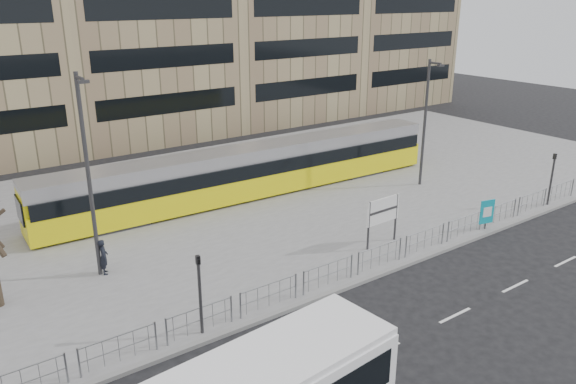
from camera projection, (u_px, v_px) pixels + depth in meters
ground at (348, 289)px, 23.79m from camera, size 120.00×120.00×0.00m
plaza at (212, 206)px, 32.95m from camera, size 64.00×24.00×0.15m
kerb at (347, 287)px, 23.81m from camera, size 64.00×0.25×0.17m
pedestrian_barrier at (375, 252)px, 24.95m from camera, size 32.07×0.07×1.10m
road_markings at (438, 324)px, 21.28m from camera, size 62.00×0.12×0.01m
tram at (252, 171)px, 34.06m from camera, size 26.02×3.42×3.06m
station_sign at (383, 213)px, 27.15m from camera, size 2.11×0.16×2.43m
ad_panel at (487, 212)px, 29.20m from camera, size 0.85×0.27×1.61m
pedestrian at (104, 257)px, 24.55m from camera, size 0.54×0.67×1.62m
traffic_light_west at (199, 285)px, 19.81m from camera, size 0.19×0.22×3.10m
traffic_light_east at (552, 172)px, 32.28m from camera, size 0.17×0.20×3.10m
lamp_post_west at (88, 171)px, 23.14m from camera, size 0.45×1.04×8.82m
lamp_post_east at (426, 118)px, 34.97m from camera, size 0.45×1.04×7.97m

